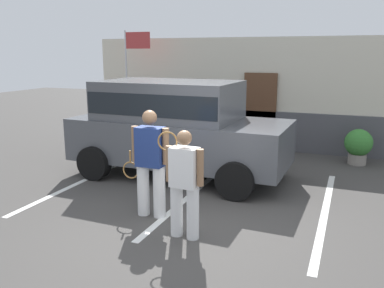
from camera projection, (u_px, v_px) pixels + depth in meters
The scene contains 10 objects.
ground_plane at pixel (184, 229), 6.22m from camera, with size 40.00×40.00×0.00m, color #423F3D.
parking_stripe_0 at pixel (86, 180), 8.62m from camera, with size 0.12×4.40×0.01m, color silver.
parking_stripe_1 at pixel (192, 194), 7.75m from camera, with size 0.12×4.40×0.01m, color silver.
parking_stripe_2 at pixel (325, 212), 6.88m from camera, with size 0.12×4.40×0.01m, color silver.
house_frontage at pixel (266, 97), 11.25m from camera, with size 10.33×0.40×3.05m.
parked_suv at pixel (175, 124), 8.70m from camera, with size 4.65×2.26×2.05m.
tennis_player_man at pixel (150, 162), 6.54m from camera, with size 0.91×0.28×1.75m.
tennis_player_woman at pixel (184, 182), 5.78m from camera, with size 0.73×0.27×1.58m.
potted_plant_by_porch at pixel (358, 145), 9.73m from camera, with size 0.65×0.65×0.86m.
flag_pole at pixel (132, 67), 11.54m from camera, with size 0.80×0.05×3.24m.
Camera 1 is at (2.24, -5.34, 2.63)m, focal length 38.10 mm.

